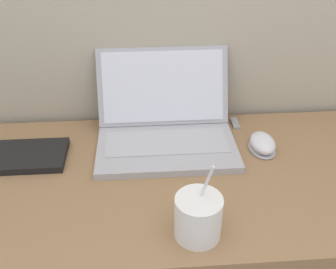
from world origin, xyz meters
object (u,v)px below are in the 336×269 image
object	(u,v)px
laptop	(165,125)
usb_stick	(235,123)
drink_cup	(198,216)
computer_mouse	(262,144)

from	to	relation	value
laptop	usb_stick	distance (m)	0.24
drink_cup	usb_stick	bearing A→B (deg)	67.84
drink_cup	usb_stick	world-z (taller)	drink_cup
usb_stick	computer_mouse	bearing A→B (deg)	-71.15
laptop	drink_cup	distance (m)	0.37
laptop	computer_mouse	bearing A→B (deg)	-13.66
laptop	drink_cup	size ratio (longest dim) A/B	2.10
drink_cup	computer_mouse	distance (m)	0.38
usb_stick	drink_cup	bearing A→B (deg)	-112.16
drink_cup	computer_mouse	size ratio (longest dim) A/B	1.69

